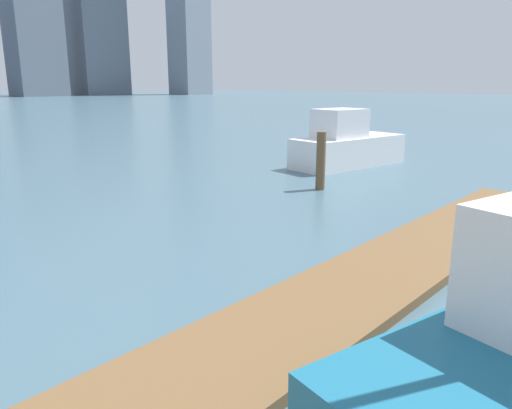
# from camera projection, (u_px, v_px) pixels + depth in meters

# --- Properties ---
(floating_dock) EXTENTS (15.74, 2.00, 0.18)m
(floating_dock) POSITION_uv_depth(u_px,v_px,m) (399.00, 264.00, 9.38)
(floating_dock) COLOR brown
(floating_dock) RESTS_ON ground_plane
(dock_piling_1) EXTENTS (0.30, 0.30, 1.91)m
(dock_piling_1) POSITION_uv_depth(u_px,v_px,m) (321.00, 161.00, 16.08)
(dock_piling_1) COLOR brown
(dock_piling_1) RESTS_ON ground_plane
(moored_boat_3) EXTENTS (5.53, 2.72, 2.41)m
(moored_boat_3) POSITION_uv_depth(u_px,v_px,m) (346.00, 145.00, 20.61)
(moored_boat_3) COLOR white
(moored_boat_3) RESTS_ON ground_plane
(skyline_tower_5) EXTENTS (11.89, 9.85, 38.69)m
(skyline_tower_5) POSITION_uv_depth(u_px,v_px,m) (32.00, 14.00, 117.33)
(skyline_tower_5) COLOR slate
(skyline_tower_5) RESTS_ON ground_plane
(skyline_tower_6) EXTENTS (13.53, 13.07, 25.96)m
(skyline_tower_6) POSITION_uv_depth(u_px,v_px,m) (97.00, 46.00, 132.87)
(skyline_tower_6) COLOR slate
(skyline_tower_6) RESTS_ON ground_plane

